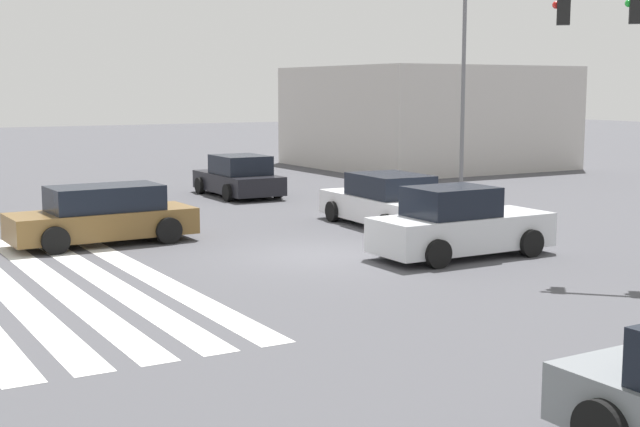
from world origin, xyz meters
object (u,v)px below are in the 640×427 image
at_px(car_1, 388,202).
at_px(car_2, 459,225).
at_px(car_6, 239,177).
at_px(street_light_pole_a, 464,46).
at_px(car_3, 103,216).

distance_m(car_1, car_2, 4.80).
height_order(car_1, car_2, car_2).
bearing_deg(car_6, street_light_pole_a, -96.91).
height_order(car_2, street_light_pole_a, street_light_pole_a).
relative_size(car_2, car_6, 1.03).
xyz_separation_m(car_2, street_light_pole_a, (-12.03, 9.87, 4.84)).
distance_m(car_3, street_light_pole_a, 18.29).
xyz_separation_m(car_2, car_3, (-5.93, -6.68, -0.02)).
relative_size(car_3, car_6, 1.08).
bearing_deg(street_light_pole_a, car_6, -97.97).
xyz_separation_m(car_3, car_6, (-7.40, 7.24, -0.03)).
bearing_deg(car_3, car_2, 137.20).
height_order(car_1, car_6, same).
distance_m(car_1, car_6, 8.71).
relative_size(car_1, car_3, 1.07).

